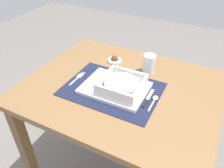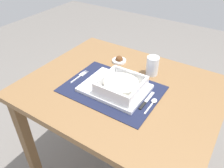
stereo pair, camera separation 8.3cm
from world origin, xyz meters
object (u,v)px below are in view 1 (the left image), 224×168
at_px(dining_table, 120,104).
at_px(spoon, 155,100).
at_px(butter_knife, 147,99).
at_px(fork, 78,77).
at_px(drinking_glass, 149,65).
at_px(porridge_bowl, 122,85).
at_px(condiment_saucer, 115,60).

distance_m(dining_table, spoon, 0.22).
bearing_deg(spoon, butter_knife, -163.49).
xyz_separation_m(fork, drinking_glass, (0.29, 0.21, 0.04)).
bearing_deg(drinking_glass, dining_table, -113.08).
xyz_separation_m(spoon, butter_knife, (-0.03, -0.01, -0.00)).
height_order(dining_table, fork, fork).
height_order(dining_table, drinking_glass, drinking_glass).
height_order(porridge_bowl, butter_knife, porridge_bowl).
bearing_deg(spoon, fork, 178.68).
bearing_deg(drinking_glass, porridge_bowl, -102.32).
bearing_deg(drinking_glass, butter_knife, -71.24).
height_order(porridge_bowl, fork, porridge_bowl).
bearing_deg(porridge_bowl, dining_table, 119.06).
height_order(fork, condiment_saucer, condiment_saucer).
relative_size(fork, drinking_glass, 1.35).
relative_size(dining_table, spoon, 8.26).
bearing_deg(butter_knife, porridge_bowl, -179.22).
distance_m(fork, spoon, 0.39).
bearing_deg(dining_table, spoon, -10.84).
distance_m(dining_table, drinking_glass, 0.25).
bearing_deg(condiment_saucer, butter_knife, -40.10).
distance_m(butter_knife, condiment_saucer, 0.36).
xyz_separation_m(dining_table, butter_knife, (0.15, -0.04, 0.12)).
bearing_deg(spoon, porridge_bowl, -177.24).
height_order(porridge_bowl, drinking_glass, drinking_glass).
xyz_separation_m(porridge_bowl, spoon, (0.15, 0.01, -0.03)).
distance_m(fork, butter_knife, 0.36).
xyz_separation_m(porridge_bowl, butter_knife, (0.12, 0.00, -0.04)).
relative_size(butter_knife, drinking_glass, 1.39).
relative_size(spoon, butter_knife, 0.82).
xyz_separation_m(porridge_bowl, fork, (-0.24, 0.01, -0.04)).
relative_size(dining_table, porridge_bowl, 4.95).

